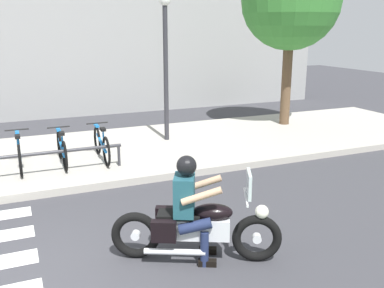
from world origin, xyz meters
TOP-DOWN VIEW (x-y plane):
  - sidewalk at (0.00, 5.10)m, footprint 24.00×4.40m
  - motorcycle at (2.37, -0.14)m, footprint 2.09×1.12m
  - rider at (2.31, -0.10)m, footprint 0.76×0.70m
  - bicycle_4 at (0.34, 4.36)m, footprint 0.48×1.63m
  - bicycle_5 at (1.19, 4.36)m, footprint 0.48×1.61m
  - bicycle_6 at (2.04, 4.36)m, footprint 0.48×1.67m
  - street_lamp at (3.99, 5.50)m, footprint 0.28×0.28m
  - tree_near_rack at (7.95, 5.90)m, footprint 2.84×2.84m

SIDE VIEW (x-z plane):
  - sidewalk at x=0.00m, z-range 0.00..0.15m
  - motorcycle at x=2.37m, z-range -0.16..1.09m
  - bicycle_5 at x=1.19m, z-range 0.12..0.89m
  - bicycle_6 at x=2.04m, z-range 0.12..0.90m
  - bicycle_4 at x=0.34m, z-range 0.11..0.90m
  - rider at x=2.31m, z-range 0.11..1.56m
  - street_lamp at x=3.99m, z-range 0.44..4.23m
  - tree_near_rack at x=7.95m, z-range 1.15..6.33m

